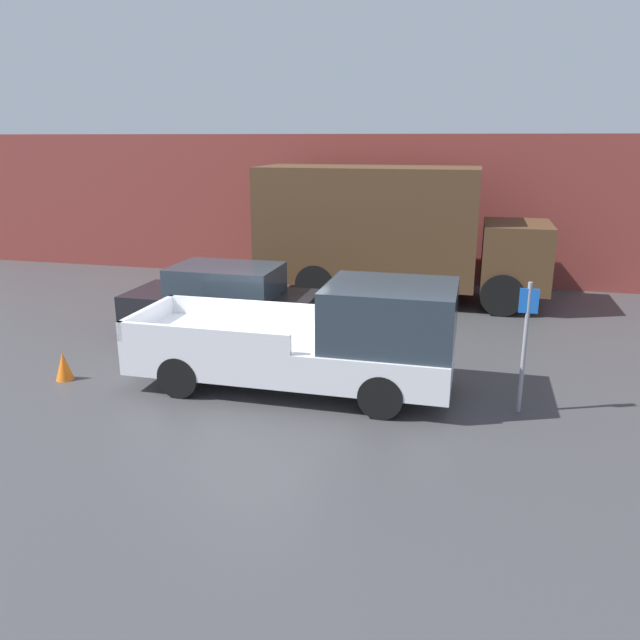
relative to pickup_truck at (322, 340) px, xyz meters
name	(u,v)px	position (x,y,z in m)	size (l,w,h in m)	color
ground_plane	(253,377)	(-1.44, 0.29, -0.94)	(60.00, 60.00, 0.00)	#3D3D3F
building_wall	(349,208)	(-1.44, 9.30, 1.31)	(28.00, 0.15, 4.50)	brown
pickup_truck	(322,340)	(0.00, 0.00, 0.00)	(5.74, 2.05, 2.02)	silver
car	(223,301)	(-2.96, 2.58, -0.11)	(4.30, 1.90, 1.64)	black
delivery_truck	(387,230)	(0.12, 6.98, 1.01)	(7.85, 2.49, 3.64)	#4C331E
parking_sign	(525,340)	(3.40, -0.13, 0.31)	(0.30, 0.07, 2.21)	gray
newspaper_box	(445,270)	(1.68, 8.97, -0.45)	(0.45, 0.40, 0.98)	red
traffic_cone	(64,366)	(-4.83, -0.71, -0.67)	(0.32, 0.32, 0.54)	orange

